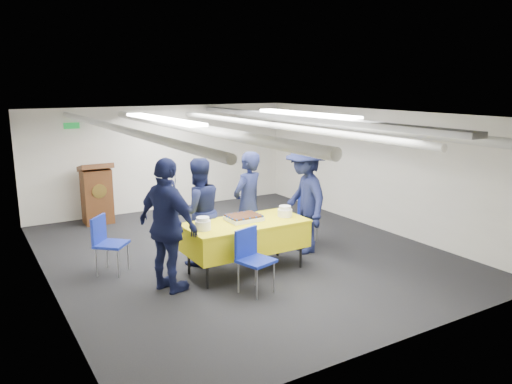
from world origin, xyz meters
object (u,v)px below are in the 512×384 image
Objects in this scene: sheet_cake at (244,218)px; podium at (97,193)px; chair_near at (252,254)px; chair_right at (307,213)px; sailor_b at (198,212)px; sailor_c at (168,226)px; chair_left at (106,239)px; sailor_a at (248,204)px; serving_table at (246,235)px; sailor_d at (305,198)px.

sheet_cake is 0.41× the size of podium.
chair_near is 2.37m from chair_right.
sailor_b reaches higher than sheet_cake.
chair_left is at bearing 7.30° from sailor_c.
sheet_cake is 0.30× the size of sailor_a.
sailor_c is (-1.25, -0.10, 0.36)m from serving_table.
chair_right and chair_left have the same top height.
chair_right reaches higher than sheet_cake.
chair_left is at bearing -11.47° from sailor_b.
sailor_c is at bearing -172.14° from sheet_cake.
chair_right reaches higher than serving_table.
sailor_c reaches higher than chair_right.
sheet_cake is 0.30× the size of sailor_b.
sheet_cake is at bearing 31.38° from sailor_a.
chair_left is 1.29m from sailor_c.
serving_table is 1.78m from chair_right.
sheet_cake is 0.59× the size of chair_left.
sheet_cake is at bearing -71.44° from podium.
chair_near is at bearing 99.42° from sailor_b.
sheet_cake is 0.28× the size of sailor_d.
chair_near is 1.00× the size of chair_right.
chair_near is 2.27m from chair_left.
serving_table is at bearing -28.94° from chair_left.
podium is 1.44× the size of chair_right.
chair_near is 0.47× the size of sailor_c.
podium is at bearing 132.45° from chair_right.
sailor_a is (0.36, 0.50, 0.05)m from sheet_cake.
sailor_d is at bearing -13.29° from chair_left.
sailor_c is (-1.63, -0.68, 0.06)m from sailor_a.
sailor_b is (-0.46, 0.67, 0.28)m from serving_table.
sailor_d is at bearing -131.61° from chair_right.
sailor_a is (0.68, 1.27, 0.33)m from chair_near.
sailor_c reaches higher than podium.
sailor_c is (-0.00, -3.93, 0.31)m from podium.
podium is (-1.25, 3.84, 0.05)m from serving_table.
sailor_b reaches higher than chair_near.
sailor_c reaches higher than sailor_d.
sailor_a is at bearing 61.86° from chair_near.
sheet_cake is 0.28× the size of sailor_c.
chair_left is (-0.57, -2.83, -0.08)m from podium.
sailor_c reaches higher than sailor_b.
sheet_cake is at bearing 67.67° from chair_near.
chair_near is at bearing -48.15° from chair_left.
sheet_cake is at bearing -26.80° from chair_left.
sheet_cake is 0.76m from sailor_b.
chair_near and chair_right have the same top height.
chair_right is 0.52× the size of sailor_b.
sailor_a is (2.19, -0.42, 0.33)m from chair_left.
sailor_a is at bearing -96.62° from sailor_d.
sailor_b is at bearing -65.73° from sailor_c.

